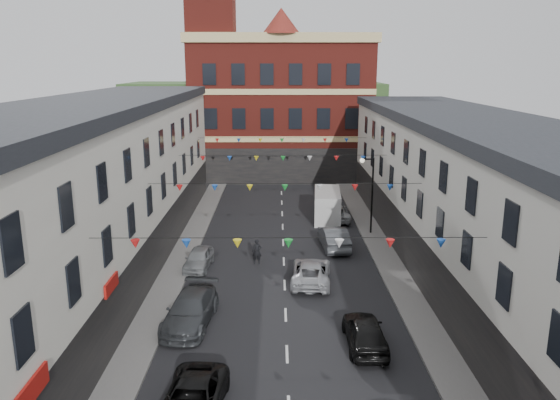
{
  "coord_description": "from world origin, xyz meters",
  "views": [
    {
      "loc": [
        -0.44,
        -26.34,
        12.78
      ],
      "look_at": [
        -0.25,
        8.51,
        4.11
      ],
      "focal_mm": 35.0,
      "sensor_mm": 36.0,
      "label": 1
    }
  ],
  "objects_px": {
    "street_lamp": "(369,185)",
    "car_left_d": "(190,310)",
    "car_right_f": "(335,212)",
    "pedestrian": "(257,252)",
    "white_van": "(327,205)",
    "moving_car": "(311,272)",
    "car_left_c": "(192,400)",
    "car_right_d": "(365,332)",
    "car_left_e": "(199,259)",
    "car_right_e": "(334,238)"
  },
  "relations": [
    {
      "from": "moving_car",
      "to": "car_right_e",
      "type": "bearing_deg",
      "value": -102.41
    },
    {
      "from": "street_lamp",
      "to": "moving_car",
      "type": "distance_m",
      "value": 11.25
    },
    {
      "from": "car_right_e",
      "to": "pedestrian",
      "type": "xyz_separation_m",
      "value": [
        -5.37,
        -3.14,
        0.05
      ]
    },
    {
      "from": "moving_car",
      "to": "car_right_f",
      "type": "bearing_deg",
      "value": -96.77
    },
    {
      "from": "car_right_f",
      "to": "street_lamp",
      "type": "bearing_deg",
      "value": 118.1
    },
    {
      "from": "car_right_f",
      "to": "pedestrian",
      "type": "xyz_separation_m",
      "value": [
        -6.24,
        -10.38,
        0.18
      ]
    },
    {
      "from": "car_left_c",
      "to": "car_left_e",
      "type": "distance_m",
      "value": 15.43
    },
    {
      "from": "moving_car",
      "to": "car_right_d",
      "type": "bearing_deg",
      "value": 109.93
    },
    {
      "from": "white_van",
      "to": "car_right_d",
      "type": "bearing_deg",
      "value": -86.41
    },
    {
      "from": "car_right_f",
      "to": "pedestrian",
      "type": "distance_m",
      "value": 12.12
    },
    {
      "from": "street_lamp",
      "to": "car_right_f",
      "type": "height_order",
      "value": "street_lamp"
    },
    {
      "from": "car_left_d",
      "to": "white_van",
      "type": "relative_size",
      "value": 0.96
    },
    {
      "from": "car_left_e",
      "to": "moving_car",
      "type": "distance_m",
      "value": 7.5
    },
    {
      "from": "car_left_c",
      "to": "car_left_d",
      "type": "height_order",
      "value": "car_left_d"
    },
    {
      "from": "pedestrian",
      "to": "car_left_d",
      "type": "bearing_deg",
      "value": -107.13
    },
    {
      "from": "car_left_d",
      "to": "pedestrian",
      "type": "distance_m",
      "value": 9.13
    },
    {
      "from": "car_right_e",
      "to": "white_van",
      "type": "relative_size",
      "value": 0.88
    },
    {
      "from": "car_left_c",
      "to": "car_right_f",
      "type": "distance_m",
      "value": 27.64
    },
    {
      "from": "car_left_d",
      "to": "car_right_e",
      "type": "distance_m",
      "value": 14.45
    },
    {
      "from": "street_lamp",
      "to": "car_right_f",
      "type": "relative_size",
      "value": 1.25
    },
    {
      "from": "car_left_c",
      "to": "car_right_f",
      "type": "bearing_deg",
      "value": 77.06
    },
    {
      "from": "car_left_c",
      "to": "car_left_e",
      "type": "bearing_deg",
      "value": 101.11
    },
    {
      "from": "white_van",
      "to": "car_left_c",
      "type": "bearing_deg",
      "value": -101.4
    },
    {
      "from": "car_left_d",
      "to": "car_left_e",
      "type": "distance_m",
      "value": 7.9
    },
    {
      "from": "car_left_d",
      "to": "car_right_f",
      "type": "bearing_deg",
      "value": 69.68
    },
    {
      "from": "moving_car",
      "to": "pedestrian",
      "type": "xyz_separation_m",
      "value": [
        -3.37,
        3.17,
        0.16
      ]
    },
    {
      "from": "white_van",
      "to": "moving_car",
      "type": "bearing_deg",
      "value": -94.97
    },
    {
      "from": "car_left_e",
      "to": "car_right_e",
      "type": "height_order",
      "value": "car_right_e"
    },
    {
      "from": "moving_car",
      "to": "car_left_c",
      "type": "bearing_deg",
      "value": 73.25
    },
    {
      "from": "car_right_e",
      "to": "car_right_f",
      "type": "relative_size",
      "value": 1.01
    },
    {
      "from": "car_right_e",
      "to": "pedestrian",
      "type": "height_order",
      "value": "pedestrian"
    },
    {
      "from": "car_right_d",
      "to": "white_van",
      "type": "relative_size",
      "value": 0.79
    },
    {
      "from": "car_right_f",
      "to": "pedestrian",
      "type": "height_order",
      "value": "pedestrian"
    },
    {
      "from": "street_lamp",
      "to": "car_left_e",
      "type": "height_order",
      "value": "street_lamp"
    },
    {
      "from": "car_left_e",
      "to": "car_right_e",
      "type": "relative_size",
      "value": 0.78
    },
    {
      "from": "car_left_c",
      "to": "car_left_d",
      "type": "distance_m",
      "value": 7.54
    },
    {
      "from": "street_lamp",
      "to": "pedestrian",
      "type": "distance_m",
      "value": 10.94
    },
    {
      "from": "car_right_d",
      "to": "car_right_f",
      "type": "relative_size",
      "value": 0.91
    },
    {
      "from": "car_right_d",
      "to": "white_van",
      "type": "height_order",
      "value": "white_van"
    },
    {
      "from": "white_van",
      "to": "pedestrian",
      "type": "xyz_separation_m",
      "value": [
        -5.57,
        -10.73,
        -0.37
      ]
    },
    {
      "from": "car_left_e",
      "to": "white_van",
      "type": "xyz_separation_m",
      "value": [
        9.3,
        11.47,
        0.57
      ]
    },
    {
      "from": "car_left_c",
      "to": "car_right_e",
      "type": "relative_size",
      "value": 0.99
    },
    {
      "from": "car_right_f",
      "to": "car_left_d",
      "type": "bearing_deg",
      "value": 64.46
    },
    {
      "from": "car_left_d",
      "to": "car_right_e",
      "type": "xyz_separation_m",
      "value": [
        8.42,
        11.75,
        0.03
      ]
    },
    {
      "from": "car_right_f",
      "to": "white_van",
      "type": "height_order",
      "value": "white_van"
    },
    {
      "from": "car_right_e",
      "to": "white_van",
      "type": "bearing_deg",
      "value": -95.73
    },
    {
      "from": "street_lamp",
      "to": "car_left_d",
      "type": "height_order",
      "value": "street_lamp"
    },
    {
      "from": "car_right_d",
      "to": "pedestrian",
      "type": "bearing_deg",
      "value": -64.27
    },
    {
      "from": "street_lamp",
      "to": "white_van",
      "type": "height_order",
      "value": "street_lamp"
    },
    {
      "from": "street_lamp",
      "to": "car_right_f",
      "type": "xyz_separation_m",
      "value": [
        -2.08,
        3.98,
        -3.24
      ]
    }
  ]
}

